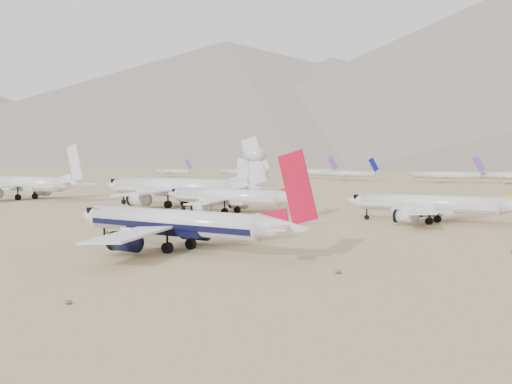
# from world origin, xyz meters

# --- Properties ---
(ground) EXTENTS (7000.00, 7000.00, 0.00)m
(ground) POSITION_xyz_m (0.00, 0.00, 0.00)
(ground) COLOR #988058
(ground) RESTS_ON ground
(main_airliner) EXTENTS (42.95, 41.96, 15.16)m
(main_airliner) POSITION_xyz_m (-3.38, 4.88, 4.17)
(main_airliner) COLOR silver
(main_airliner) RESTS_ON ground
(row2_gold_tail) EXTENTS (40.75, 39.85, 14.51)m
(row2_gold_tail) POSITION_xyz_m (14.17, 66.64, 4.06)
(row2_gold_tail) COLOR silver
(row2_gold_tail) RESTS_ON ground
(row2_orange_tail) EXTENTS (41.73, 40.83, 14.89)m
(row2_orange_tail) POSITION_xyz_m (-36.21, 61.62, 4.18)
(row2_orange_tail) COLOR silver
(row2_orange_tail) RESTS_ON ground
(row2_white_trijet) EXTENTS (56.01, 54.74, 19.85)m
(row2_white_trijet) POSITION_xyz_m (-60.96, 69.83, 5.75)
(row2_white_trijet) COLOR silver
(row2_white_trijet) RESTS_ON ground
(row2_white_twin) EXTENTS (51.92, 50.80, 18.55)m
(row2_white_twin) POSITION_xyz_m (-126.23, 66.54, 5.22)
(row2_white_twin) COLOR silver
(row2_white_twin) RESTS_ON ground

